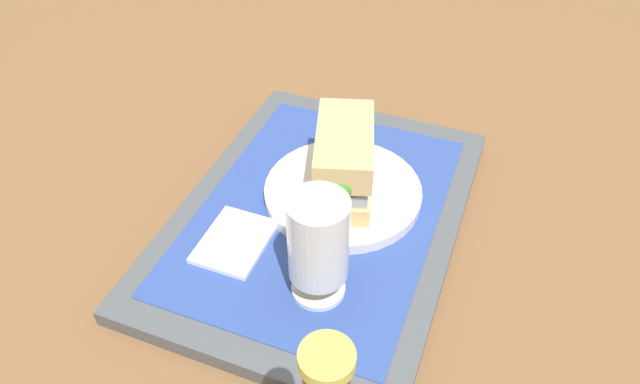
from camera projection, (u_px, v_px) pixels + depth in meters
The scene contains 7 objects.
ground_plane at pixel (320, 222), 0.71m from camera, with size 3.00×3.00×0.00m, color brown.
tray at pixel (320, 216), 0.70m from camera, with size 0.44×0.32×0.02m, color #4C5156.
placemat at pixel (320, 210), 0.69m from camera, with size 0.38×0.27×0.00m, color #2D4793.
plate at pixel (343, 192), 0.70m from camera, with size 0.19×0.19×0.01m, color silver.
sandwich at pixel (344, 162), 0.67m from camera, with size 0.14×0.10×0.08m.
beer_glass at pixel (318, 246), 0.56m from camera, with size 0.06×0.06×0.12m.
napkin_folded at pixel (235, 241), 0.65m from camera, with size 0.09×0.07×0.01m, color white.
Camera 1 is at (0.46, 0.18, 0.50)m, focal length 32.70 mm.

